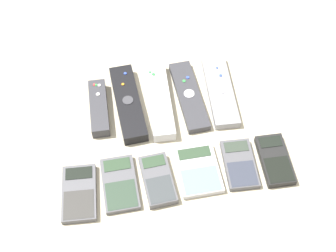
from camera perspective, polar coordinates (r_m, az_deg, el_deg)
ground_plane at (r=1.05m, az=0.42°, el=-2.49°), size 3.00×3.00×0.00m
remote_0 at (r=1.11m, az=-8.43°, el=2.21°), size 0.04×0.15×0.03m
remote_1 at (r=1.11m, az=-4.89°, el=2.80°), size 0.07×0.22×0.03m
remote_2 at (r=1.11m, az=-1.07°, el=3.22°), size 0.06×0.22×0.03m
remote_3 at (r=1.13m, az=2.57°, el=3.69°), size 0.06×0.21×0.02m
remote_4 at (r=1.14m, az=6.35°, el=4.28°), size 0.07×0.21×0.02m
calculator_0 at (r=1.00m, az=-10.77°, el=-8.04°), size 0.08×0.13×0.02m
calculator_1 at (r=1.00m, az=-5.90°, el=-7.02°), size 0.07×0.13×0.01m
calculator_2 at (r=1.00m, az=-1.25°, el=-6.58°), size 0.07×0.12×0.02m
calculator_3 at (r=1.01m, az=3.69°, el=-5.42°), size 0.09×0.12×0.02m
calculator_4 at (r=1.03m, az=8.71°, el=-4.61°), size 0.07×0.12×0.02m
calculator_5 at (r=1.05m, az=12.89°, el=-4.06°), size 0.06×0.13×0.02m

